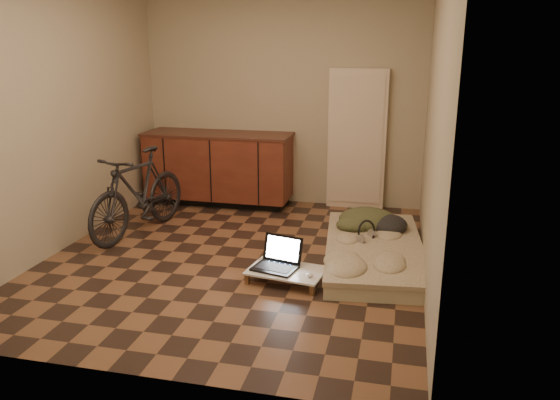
% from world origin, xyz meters
% --- Properties ---
extents(room_shell, '(3.50, 4.00, 2.60)m').
position_xyz_m(room_shell, '(0.00, 0.00, 1.30)').
color(room_shell, brown).
rests_on(room_shell, ground).
extents(cabinets, '(1.84, 0.62, 0.91)m').
position_xyz_m(cabinets, '(-0.75, 1.70, 0.47)').
color(cabinets, black).
rests_on(cabinets, ground).
extents(appliance_panel, '(0.70, 0.10, 1.70)m').
position_xyz_m(appliance_panel, '(0.95, 1.94, 0.85)').
color(appliance_panel, beige).
rests_on(appliance_panel, ground).
extents(bicycle, '(0.77, 1.61, 1.00)m').
position_xyz_m(bicycle, '(-1.20, 0.41, 0.50)').
color(bicycle, black).
rests_on(bicycle, ground).
extents(futon, '(1.09, 1.96, 0.16)m').
position_xyz_m(futon, '(1.30, 0.25, 0.08)').
color(futon, beige).
rests_on(futon, ground).
extents(clothing_pile, '(0.69, 0.59, 0.25)m').
position_xyz_m(clothing_pile, '(1.25, 0.77, 0.29)').
color(clothing_pile, '#3C4126').
rests_on(clothing_pile, futon).
extents(headphones, '(0.35, 0.35, 0.17)m').
position_xyz_m(headphones, '(1.22, 0.34, 0.25)').
color(headphones, black).
rests_on(headphones, futon).
extents(lap_desk, '(0.70, 0.51, 0.11)m').
position_xyz_m(lap_desk, '(0.60, -0.43, 0.09)').
color(lap_desk, brown).
rests_on(lap_desk, ground).
extents(laptop, '(0.43, 0.40, 0.25)m').
position_xyz_m(laptop, '(0.51, -0.39, 0.16)').
color(laptop, black).
rests_on(laptop, lap_desk).
extents(mouse, '(0.07, 0.10, 0.03)m').
position_xyz_m(mouse, '(0.81, -0.52, 0.12)').
color(mouse, white).
rests_on(mouse, lap_desk).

